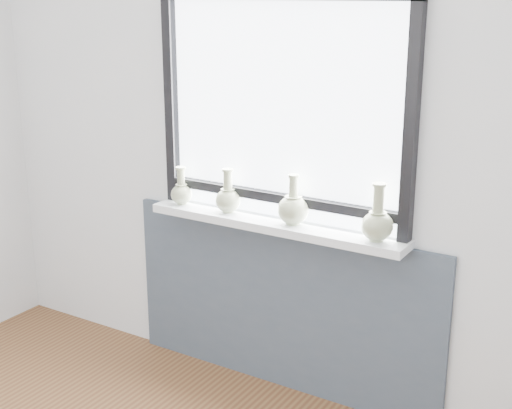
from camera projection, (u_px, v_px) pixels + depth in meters
The scene contains 8 objects.
back_wall at pixel (285, 134), 3.33m from camera, with size 3.60×0.02×2.60m, color silver.
apron_panel at pixel (280, 307), 3.55m from camera, with size 1.70×0.03×0.86m, color #3E4856.
windowsill at pixel (274, 225), 3.36m from camera, with size 1.32×0.18×0.04m, color white.
window at pixel (282, 104), 3.26m from camera, with size 1.30×0.06×1.05m.
vase_a at pixel (181, 192), 3.61m from camera, with size 0.11×0.11×0.19m.
vase_b at pixel (228, 198), 3.47m from camera, with size 0.13×0.13×0.22m.
vase_c at pixel (293, 208), 3.29m from camera, with size 0.15×0.15×0.24m.
vase_d at pixel (377, 223), 3.07m from camera, with size 0.14×0.14×0.26m.
Camera 1 is at (1.60, -1.06, 1.93)m, focal length 50.00 mm.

